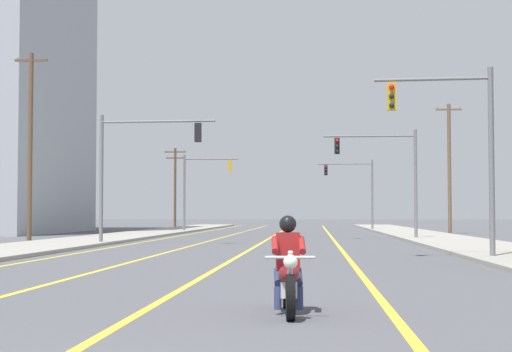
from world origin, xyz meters
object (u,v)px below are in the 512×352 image
traffic_signal_near_left (135,158)px  utility_pole_left_near (30,143)px  traffic_signal_far_right (356,184)px  motorcycle_with_rider (288,274)px  utility_pole_right_far (449,166)px  utility_pole_left_far (175,184)px  traffic_signal_mid_right (388,167)px  traffic_signal_mid_left (200,181)px  traffic_signal_near_right (458,135)px

traffic_signal_near_left → utility_pole_left_near: size_ratio=0.60×
traffic_signal_near_left → traffic_signal_far_right: bearing=70.4°
traffic_signal_far_right → traffic_signal_near_left: bearing=-109.6°
motorcycle_with_rider → traffic_signal_far_right: bearing=86.1°
motorcycle_with_rider → traffic_signal_near_left: (-8.08, 26.47, 3.56)m
motorcycle_with_rider → utility_pole_right_far: utility_pole_right_far is taller
utility_pole_left_near → utility_pole_right_far: bearing=32.0°
traffic_signal_near_left → utility_pole_left_far: 48.58m
traffic_signal_near_left → utility_pole_right_far: utility_pole_right_far is taller
traffic_signal_mid_right → traffic_signal_far_right: (-0.42, 26.31, -0.02)m
motorcycle_with_rider → utility_pole_right_far: size_ratio=0.23×
traffic_signal_mid_right → utility_pole_left_near: bearing=-173.0°
traffic_signal_mid_left → utility_pole_right_far: bearing=-16.4°
traffic_signal_near_left → traffic_signal_mid_right: size_ratio=1.00×
motorcycle_with_rider → utility_pole_left_near: utility_pole_left_near is taller
traffic_signal_near_right → utility_pole_right_far: (5.15, 33.39, 0.85)m
utility_pole_left_near → utility_pole_left_far: (0.97, 42.47, -0.81)m
traffic_signal_near_left → traffic_signal_mid_right: same height
traffic_signal_mid_left → utility_pole_left_far: bearing=104.7°
traffic_signal_near_right → traffic_signal_far_right: 46.28m
utility_pole_left_far → traffic_signal_near_left: bearing=-82.8°
motorcycle_with_rider → utility_pole_left_far: utility_pole_left_far is taller
traffic_signal_mid_right → utility_pole_left_near: size_ratio=0.60×
traffic_signal_far_right → utility_pole_right_far: utility_pole_right_far is taller
traffic_signal_near_left → traffic_signal_mid_left: (-0.60, 27.14, -0.07)m
traffic_signal_near_left → motorcycle_with_rider: bearing=-73.0°
traffic_signal_near_right → traffic_signal_mid_right: size_ratio=1.00×
motorcycle_with_rider → utility_pole_left_near: bearing=115.2°
traffic_signal_near_right → traffic_signal_mid_left: same height
utility_pole_left_near → utility_pole_left_far: bearing=88.7°
traffic_signal_mid_right → utility_pole_left_far: utility_pole_left_far is taller
traffic_signal_near_left → traffic_signal_far_right: (12.28, 34.46, -0.04)m
traffic_signal_near_right → traffic_signal_mid_left: (-13.74, 38.95, 0.04)m
traffic_signal_mid_right → traffic_signal_mid_left: bearing=125.0°
traffic_signal_near_right → utility_pole_left_far: utility_pole_left_far is taller
traffic_signal_near_left → traffic_signal_far_right: 36.58m
motorcycle_with_rider → traffic_signal_mid_left: size_ratio=0.35×
motorcycle_with_rider → traffic_signal_near_left: size_ratio=0.35×
traffic_signal_near_right → traffic_signal_far_right: same height
utility_pole_left_near → utility_pole_left_far: utility_pole_left_near is taller
traffic_signal_mid_right → traffic_signal_far_right: bearing=90.9°
utility_pole_left_near → utility_pole_right_far: (25.37, 15.85, -0.49)m
traffic_signal_far_right → utility_pole_left_near: (-19.37, -28.73, 1.27)m
traffic_signal_near_left → utility_pole_left_near: utility_pole_left_near is taller
motorcycle_with_rider → traffic_signal_mid_left: 54.42m
traffic_signal_far_right → utility_pole_left_far: bearing=143.3°
traffic_signal_near_right → traffic_signal_mid_left: 41.30m
traffic_signal_far_right → utility_pole_left_far: 22.97m
traffic_signal_far_right → utility_pole_right_far: size_ratio=0.66×
traffic_signal_near_right → traffic_signal_mid_right: (-0.42, 19.96, 0.09)m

